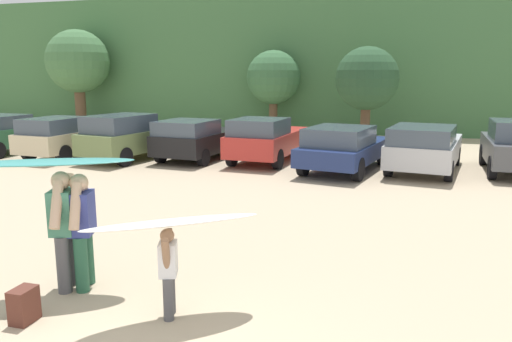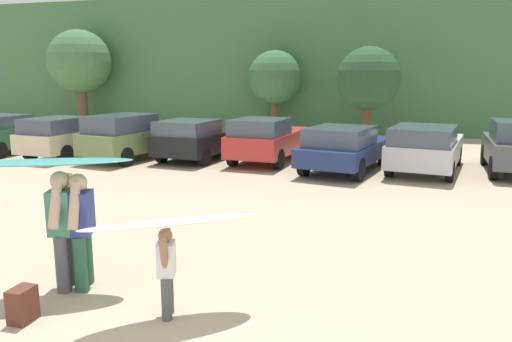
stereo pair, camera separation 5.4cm
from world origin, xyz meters
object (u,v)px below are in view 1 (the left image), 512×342
object	(u,v)px
person_child	(168,267)
person_companion	(82,224)
parked_car_black	(197,139)
backpack_dropped	(24,305)
person_adult	(64,223)
surfboard_teal	(47,162)
parked_car_forest_green	(3,133)
parked_car_red	(266,139)
parked_car_navy	(344,147)
parked_car_champagne	(70,136)
parked_car_olive_green	(129,136)
parked_car_silver	(424,147)
surfboard_white	(172,222)

from	to	relation	value
person_child	person_companion	distance (m)	1.70
parked_car_black	backpack_dropped	world-z (taller)	parked_car_black
person_adult	surfboard_teal	size ratio (longest dim) A/B	0.72
parked_car_forest_green	surfboard_teal	size ratio (longest dim) A/B	1.65
parked_car_forest_green	parked_car_red	world-z (taller)	parked_car_red
parked_car_red	backpack_dropped	xyz separation A→B (m)	(0.03, -12.26, -0.61)
parked_car_red	person_child	xyz separation A→B (m)	(1.75, -11.62, -0.16)
parked_car_forest_green	person_adult	distance (m)	14.73
parked_car_navy	surfboard_teal	world-z (taller)	surfboard_teal
parked_car_black	person_adult	world-z (taller)	person_adult
parked_car_champagne	parked_car_red	xyz separation A→B (m)	(7.53, 0.86, 0.03)
parked_car_champagne	parked_car_olive_green	world-z (taller)	parked_car_olive_green
parked_car_olive_green	parked_car_red	distance (m)	5.09
person_adult	parked_car_red	bearing A→B (deg)	-109.09
parked_car_black	parked_car_silver	xyz separation A→B (m)	(7.96, -0.19, 0.03)
parked_car_silver	parked_car_navy	bearing A→B (deg)	113.03
parked_car_forest_green	surfboard_white	distance (m)	16.39
parked_car_black	person_child	bearing A→B (deg)	-152.79
parked_car_silver	person_companion	xyz separation A→B (m)	(-5.21, -10.73, 0.15)
parked_car_forest_green	backpack_dropped	distance (m)	15.56
person_child	person_companion	size ratio (longest dim) A/B	0.69
parked_car_champagne	surfboard_teal	world-z (taller)	surfboard_teal
person_adult	surfboard_teal	bearing A→B (deg)	20.24
person_adult	surfboard_white	world-z (taller)	person_adult
person_adult	parked_car_olive_green	bearing A→B (deg)	-83.18
parked_car_forest_green	backpack_dropped	xyz separation A→B (m)	(10.62, -11.36, -0.60)
parked_car_navy	surfboard_teal	distance (m)	10.82
parked_car_black	surfboard_white	world-z (taller)	parked_car_black
parked_car_black	person_adult	xyz separation A→B (m)	(2.52, -11.01, 0.21)
person_adult	surfboard_white	size ratio (longest dim) A/B	0.79
parked_car_navy	parked_car_red	bearing A→B (deg)	82.07
parked_car_olive_green	parked_car_black	world-z (taller)	parked_car_olive_green
parked_car_silver	surfboard_white	distance (m)	11.76
person_child	backpack_dropped	size ratio (longest dim) A/B	2.65
person_adult	backpack_dropped	distance (m)	1.30
parked_car_black	surfboard_white	xyz separation A→B (m)	(4.42, -11.40, 0.49)
parked_car_olive_green	parked_car_red	size ratio (longest dim) A/B	0.98
parked_car_forest_green	surfboard_white	bearing A→B (deg)	-127.15
parked_car_navy	parked_car_silver	distance (m)	2.58
parked_car_silver	parked_car_olive_green	bearing A→B (deg)	102.31
surfboard_teal	surfboard_white	xyz separation A→B (m)	(2.02, -0.28, -0.62)
parked_car_forest_green	surfboard_teal	distance (m)	14.75
parked_car_black	person_child	distance (m)	12.21
parked_car_silver	person_companion	bearing A→B (deg)	163.70
person_child	backpack_dropped	distance (m)	1.89
parked_car_olive_green	person_child	distance (m)	12.68
parked_car_forest_green	person_companion	bearing A→B (deg)	-129.97
parked_car_olive_green	surfboard_white	world-z (taller)	parked_car_olive_green
parked_car_black	parked_car_silver	size ratio (longest dim) A/B	0.88
surfboard_white	parked_car_silver	bearing A→B (deg)	-143.29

